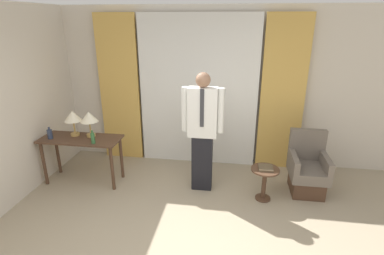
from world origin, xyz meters
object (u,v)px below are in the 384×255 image
(bottle_near_edge, at_px, (93,138))
(bottle_by_lamp, at_px, (50,134))
(book, at_px, (266,168))
(table_lamp_right, at_px, (89,118))
(table_lamp_left, at_px, (73,117))
(desk, at_px, (81,145))
(person, at_px, (202,128))
(side_table, at_px, (265,179))
(armchair, at_px, (307,171))

(bottle_near_edge, xyz_separation_m, bottle_by_lamp, (-0.74, 0.08, -0.01))
(book, bearing_deg, table_lamp_right, 175.41)
(table_lamp_left, xyz_separation_m, table_lamp_right, (0.27, 0.00, 0.00))
(desk, xyz_separation_m, person, (1.90, 0.05, 0.36))
(desk, height_order, person, person)
(table_lamp_right, height_order, book, table_lamp_right)
(side_table, distance_m, book, 0.17)
(armchair, bearing_deg, desk, -176.46)
(table_lamp_right, distance_m, bottle_near_edge, 0.38)
(desk, relative_size, table_lamp_right, 3.07)
(armchair, bearing_deg, table_lamp_left, -178.10)
(bottle_by_lamp, distance_m, person, 2.35)
(side_table, xyz_separation_m, book, (0.00, 0.00, 0.17))
(person, height_order, side_table, person)
(desk, xyz_separation_m, book, (2.82, -0.12, -0.12))
(table_lamp_right, height_order, armchair, table_lamp_right)
(desk, bearing_deg, bottle_by_lamp, -168.89)
(desk, bearing_deg, book, -2.45)
(bottle_near_edge, xyz_separation_m, person, (1.60, 0.22, 0.16))
(armchair, distance_m, book, 0.75)
(book, bearing_deg, table_lamp_left, 175.82)
(person, bearing_deg, side_table, -10.66)
(side_table, bearing_deg, bottle_near_edge, -179.03)
(bottle_by_lamp, relative_size, armchair, 0.20)
(book, bearing_deg, bottle_near_edge, -178.99)
(bottle_near_edge, height_order, bottle_by_lamp, bottle_near_edge)
(table_lamp_right, xyz_separation_m, armchair, (3.33, 0.12, -0.71))
(person, bearing_deg, table_lamp_right, 178.57)
(bottle_by_lamp, xyz_separation_m, person, (2.34, 0.14, 0.17))
(table_lamp_right, xyz_separation_m, person, (1.76, -0.04, -0.06))
(person, bearing_deg, table_lamp_left, 178.76)
(table_lamp_left, bearing_deg, table_lamp_right, 0.00)
(bottle_near_edge, relative_size, person, 0.11)
(desk, xyz_separation_m, bottle_by_lamp, (-0.44, -0.09, 0.19))
(person, distance_m, book, 1.05)
(desk, height_order, table_lamp_right, table_lamp_right)
(desk, relative_size, bottle_by_lamp, 6.70)
(table_lamp_left, relative_size, person, 0.22)
(desk, height_order, bottle_by_lamp, bottle_by_lamp)
(book, bearing_deg, desk, 177.55)
(bottle_near_edge, bearing_deg, desk, 150.78)
(bottle_by_lamp, bearing_deg, book, -0.59)
(armchair, bearing_deg, bottle_by_lamp, -175.59)
(side_table, bearing_deg, armchair, 27.25)
(bottle_near_edge, xyz_separation_m, book, (2.52, 0.04, -0.32))
(bottle_near_edge, height_order, side_table, bottle_near_edge)
(table_lamp_left, distance_m, table_lamp_right, 0.27)
(armchair, bearing_deg, side_table, -152.75)
(armchair, bearing_deg, table_lamp_right, -177.95)
(bottle_near_edge, distance_m, side_table, 2.57)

